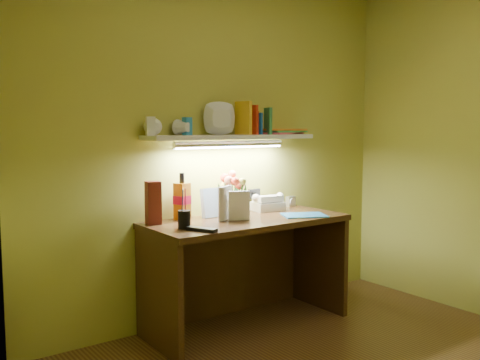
% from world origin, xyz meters
% --- Properties ---
extents(desk, '(1.40, 0.60, 0.75)m').
position_xyz_m(desk, '(0.00, 1.20, 0.38)').
color(desk, '#361F0E').
rests_on(desk, ground).
extents(flower_bouquet, '(0.20, 0.20, 0.31)m').
position_xyz_m(flower_bouquet, '(-0.01, 1.34, 0.91)').
color(flower_bouquet, '#0F1B3A').
rests_on(flower_bouquet, desk).
extents(telephone, '(0.24, 0.19, 0.13)m').
position_xyz_m(telephone, '(0.33, 1.38, 0.81)').
color(telephone, beige).
rests_on(telephone, desk).
extents(desk_clock, '(0.08, 0.05, 0.08)m').
position_xyz_m(desk_clock, '(0.61, 1.45, 0.79)').
color(desk_clock, silver).
rests_on(desk_clock, desk).
extents(whisky_bottle, '(0.11, 0.11, 0.32)m').
position_xyz_m(whisky_bottle, '(-0.38, 1.42, 0.91)').
color(whisky_bottle, '#9E5005').
rests_on(whisky_bottle, desk).
extents(whisky_box, '(0.10, 0.10, 0.27)m').
position_xyz_m(whisky_box, '(-0.61, 1.39, 0.89)').
color(whisky_box, '#5B1C13').
rests_on(whisky_box, desk).
extents(pen_cup, '(0.10, 0.10, 0.19)m').
position_xyz_m(pen_cup, '(-0.52, 1.14, 0.84)').
color(pen_cup, black).
rests_on(pen_cup, desk).
extents(art_card, '(0.20, 0.05, 0.20)m').
position_xyz_m(art_card, '(-0.14, 1.39, 0.85)').
color(art_card, white).
rests_on(art_card, desk).
extents(tv_remote, '(0.13, 0.20, 0.02)m').
position_xyz_m(tv_remote, '(-0.48, 1.01, 0.76)').
color(tv_remote, black).
rests_on(tv_remote, desk).
extents(blue_folder, '(0.36, 0.32, 0.01)m').
position_xyz_m(blue_folder, '(0.39, 1.06, 0.75)').
color(blue_folder, '#2986C7').
rests_on(blue_folder, desk).
extents(desk_book_a, '(0.16, 0.09, 0.23)m').
position_xyz_m(desk_book_a, '(-0.24, 1.19, 0.87)').
color(desk_book_a, beige).
rests_on(desk_book_a, desk).
extents(desk_book_b, '(0.14, 0.08, 0.20)m').
position_xyz_m(desk_book_b, '(-0.15, 1.21, 0.85)').
color(desk_book_b, white).
rests_on(desk_book_b, desk).
extents(wall_shelf, '(1.31, 0.36, 0.26)m').
position_xyz_m(wall_shelf, '(0.01, 1.38, 1.34)').
color(wall_shelf, white).
rests_on(wall_shelf, ground).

